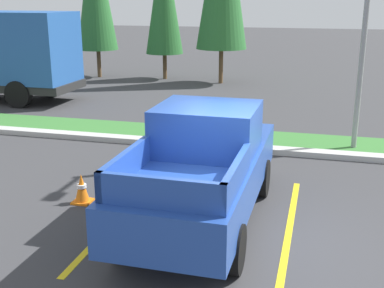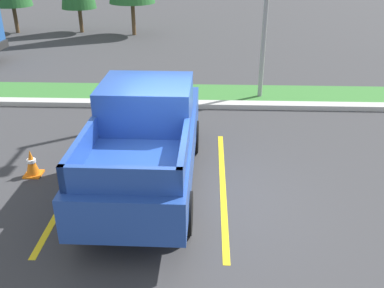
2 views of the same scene
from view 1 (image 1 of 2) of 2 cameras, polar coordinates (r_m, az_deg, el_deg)
ground_plane at (r=8.62m, az=6.00°, el=-10.77°), size 120.00×120.00×0.00m
parking_line_near at (r=9.64m, az=-7.86°, el=-7.77°), size 0.12×4.80×0.01m
parking_line_far at (r=9.00m, az=11.00°, el=-9.76°), size 0.12×4.80×0.01m
curb_strip at (r=13.22m, az=9.38°, el=-0.72°), size 56.00×0.40×0.15m
grass_median at (r=14.28m, az=9.81°, el=0.37°), size 56.00×1.80×0.06m
pickup_truck_main at (r=8.84m, az=1.34°, el=-2.63°), size 2.01×5.25×2.10m
traffic_cone at (r=10.13m, az=-12.48°, el=-5.01°), size 0.36×0.36×0.60m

